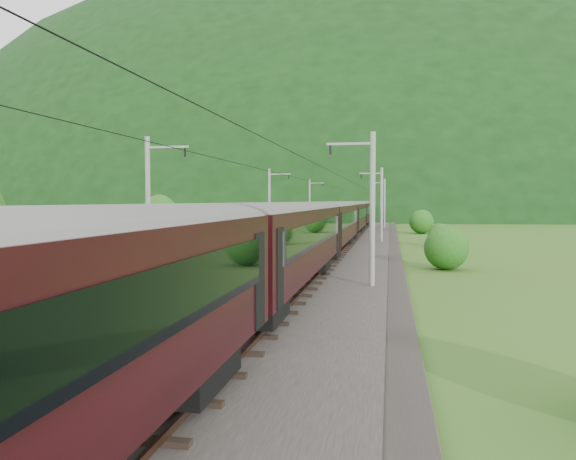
# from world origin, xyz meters

# --- Properties ---
(ground) EXTENTS (600.00, 600.00, 0.00)m
(ground) POSITION_xyz_m (0.00, 0.00, 0.00)
(ground) COLOR #3D5A1C
(ground) RESTS_ON ground
(railbed) EXTENTS (14.00, 220.00, 0.30)m
(railbed) POSITION_xyz_m (0.00, 10.00, 0.15)
(railbed) COLOR #38332D
(railbed) RESTS_ON ground
(track_left) EXTENTS (2.40, 220.00, 0.27)m
(track_left) POSITION_xyz_m (-2.40, 10.00, 0.37)
(track_left) COLOR brown
(track_left) RESTS_ON railbed
(track_right) EXTENTS (2.40, 220.00, 0.27)m
(track_right) POSITION_xyz_m (2.40, 10.00, 0.37)
(track_right) COLOR brown
(track_right) RESTS_ON railbed
(catenary_left) EXTENTS (2.54, 192.28, 8.00)m
(catenary_left) POSITION_xyz_m (-6.12, 32.00, 4.50)
(catenary_left) COLOR gray
(catenary_left) RESTS_ON railbed
(catenary_right) EXTENTS (2.54, 192.28, 8.00)m
(catenary_right) POSITION_xyz_m (6.12, 32.00, 4.50)
(catenary_right) COLOR gray
(catenary_right) RESTS_ON railbed
(overhead_wires) EXTENTS (4.83, 198.00, 0.03)m
(overhead_wires) POSITION_xyz_m (0.00, 10.00, 7.10)
(overhead_wires) COLOR black
(overhead_wires) RESTS_ON ground
(mountain_main) EXTENTS (504.00, 360.00, 244.00)m
(mountain_main) POSITION_xyz_m (0.00, 260.00, 0.00)
(mountain_main) COLOR black
(mountain_main) RESTS_ON ground
(mountain_ridge) EXTENTS (336.00, 280.00, 132.00)m
(mountain_ridge) POSITION_xyz_m (-120.00, 300.00, 0.00)
(mountain_ridge) COLOR black
(mountain_ridge) RESTS_ON ground
(train) EXTENTS (2.89, 137.34, 5.02)m
(train) POSITION_xyz_m (2.40, 29.45, 3.44)
(train) COLOR black
(train) RESTS_ON ground
(hazard_post_near) EXTENTS (0.18, 0.18, 1.66)m
(hazard_post_near) POSITION_xyz_m (-0.15, 30.51, 1.13)
(hazard_post_near) COLOR red
(hazard_post_near) RESTS_ON railbed
(hazard_post_far) EXTENTS (0.14, 0.14, 1.33)m
(hazard_post_far) POSITION_xyz_m (0.44, 43.36, 0.96)
(hazard_post_far) COLOR red
(hazard_post_far) RESTS_ON railbed
(signal) EXTENTS (0.27, 0.27, 2.47)m
(signal) POSITION_xyz_m (-4.57, 56.57, 1.75)
(signal) COLOR black
(signal) RESTS_ON railbed
(vegetation_left) EXTENTS (11.37, 150.39, 6.44)m
(vegetation_left) POSITION_xyz_m (-13.37, 11.78, 2.18)
(vegetation_left) COLOR #244E14
(vegetation_left) RESTS_ON ground
(vegetation_right) EXTENTS (5.72, 96.00, 3.12)m
(vegetation_right) POSITION_xyz_m (11.61, 8.16, 1.42)
(vegetation_right) COLOR #244E14
(vegetation_right) RESTS_ON ground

